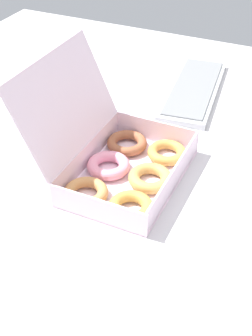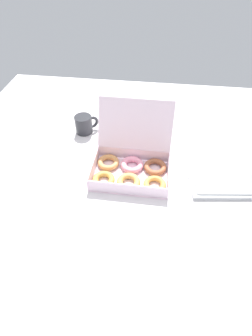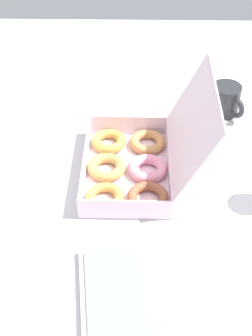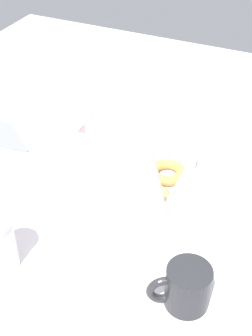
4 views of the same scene
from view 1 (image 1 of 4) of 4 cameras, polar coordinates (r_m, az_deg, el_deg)
name	(u,v)px [view 1 (image 1 of 4)]	position (r cm, az deg, el deg)	size (l,w,h in cm)	color
ground_plane	(127,186)	(108.71, 0.10, -2.16)	(180.00, 180.00, 2.00)	silver
donut_box	(121,163)	(107.91, -0.63, 0.57)	(34.72, 32.52, 26.73)	white
keyboard	(194,89)	(145.33, 8.27, 9.46)	(42.37, 18.81, 2.20)	silver
glass_jar	(22,102)	(129.55, -12.58, 7.81)	(7.61, 7.61, 12.20)	silver
paper_napkin	(242,158)	(118.97, 14.00, 1.18)	(12.41, 10.55, 0.15)	white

